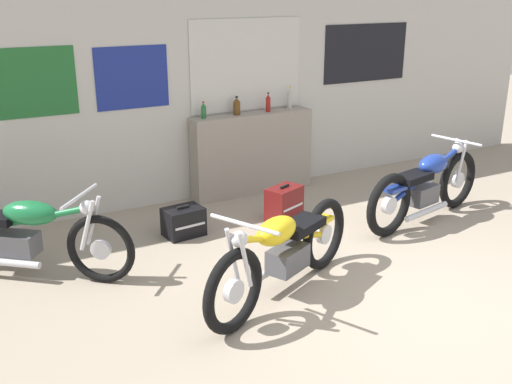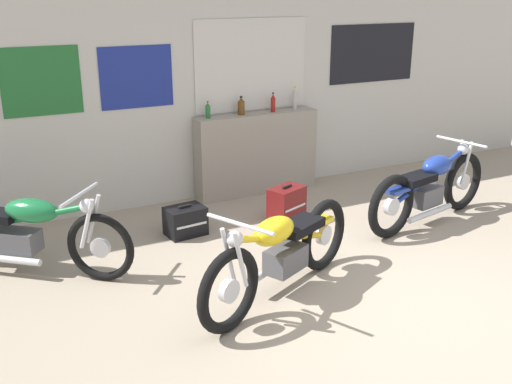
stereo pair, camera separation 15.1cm
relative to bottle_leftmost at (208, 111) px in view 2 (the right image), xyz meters
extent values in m
plane|color=gray|center=(0.47, -3.18, -1.12)|extent=(24.00, 24.00, 0.00)
cube|color=beige|center=(0.47, 0.16, 0.28)|extent=(10.00, 0.06, 2.80)
cube|color=silver|center=(0.65, 0.13, 0.49)|extent=(1.45, 0.01, 1.05)
cube|color=beige|center=(0.65, 0.12, 0.49)|extent=(1.51, 0.01, 1.11)
cube|color=black|center=(2.49, 0.13, 0.54)|extent=(1.36, 0.01, 0.77)
cube|color=navy|center=(-0.81, 0.13, 0.43)|extent=(0.84, 0.01, 0.70)
cube|color=#23662D|center=(-1.84, 0.13, 0.45)|extent=(0.83, 0.01, 0.73)
cube|color=gray|center=(0.65, -0.02, -0.61)|extent=(1.61, 0.28, 1.03)
cylinder|color=#23662D|center=(0.00, 0.00, -0.02)|extent=(0.06, 0.06, 0.15)
cone|color=#23662D|center=(0.00, 0.00, 0.08)|extent=(0.05, 0.05, 0.04)
cylinder|color=red|center=(0.00, 0.00, 0.11)|extent=(0.02, 0.02, 0.02)
cylinder|color=#5B3814|center=(0.44, 0.00, -0.01)|extent=(0.09, 0.09, 0.16)
cone|color=#5B3814|center=(0.44, 0.00, 0.10)|extent=(0.07, 0.07, 0.05)
cylinder|color=black|center=(0.44, 0.00, 0.13)|extent=(0.03, 0.03, 0.02)
cylinder|color=maroon|center=(0.87, -0.02, 0.00)|extent=(0.06, 0.06, 0.18)
cone|color=maroon|center=(0.87, -0.02, 0.11)|extent=(0.05, 0.05, 0.05)
cylinder|color=black|center=(0.87, -0.02, 0.14)|extent=(0.02, 0.02, 0.02)
cylinder|color=#B7B2A8|center=(1.21, 0.01, 0.01)|extent=(0.06, 0.06, 0.21)
cone|color=#B7B2A8|center=(1.21, 0.01, 0.15)|extent=(0.05, 0.05, 0.06)
cylinder|color=gold|center=(1.21, 0.01, 0.19)|extent=(0.02, 0.02, 0.02)
torus|color=black|center=(2.53, -1.68, -0.78)|extent=(0.70, 0.24, 0.69)
cylinder|color=silver|center=(2.53, -1.68, -0.78)|extent=(0.20, 0.11, 0.19)
torus|color=black|center=(1.24, -1.97, -0.78)|extent=(0.70, 0.24, 0.69)
cylinder|color=silver|center=(1.24, -1.97, -0.78)|extent=(0.20, 0.11, 0.19)
cube|color=#4C4C51|center=(1.82, -1.84, -0.79)|extent=(0.41, 0.29, 0.21)
cylinder|color=navy|center=(1.82, -1.84, -0.59)|extent=(1.19, 0.31, 0.43)
ellipsoid|color=navy|center=(1.99, -1.80, -0.47)|extent=(0.49, 0.33, 0.22)
cube|color=black|center=(1.63, -1.88, -0.55)|extent=(0.49, 0.33, 0.08)
cube|color=navy|center=(1.32, -1.95, -0.61)|extent=(0.29, 0.19, 0.04)
cylinder|color=silver|center=(2.46, -1.64, -0.52)|extent=(0.17, 0.07, 0.50)
cylinder|color=silver|center=(2.48, -1.75, -0.52)|extent=(0.17, 0.07, 0.50)
cylinder|color=silver|center=(2.40, -1.71, -0.27)|extent=(0.17, 0.63, 0.03)
sphere|color=silver|center=(2.46, -1.70, -0.37)|extent=(0.13, 0.13, 0.13)
cylinder|color=silver|center=(1.76, -2.00, -0.93)|extent=(0.72, 0.22, 0.06)
torus|color=black|center=(-1.03, -2.85, -0.78)|extent=(0.65, 0.37, 0.68)
cylinder|color=silver|center=(-1.03, -2.85, -0.78)|extent=(0.20, 0.14, 0.19)
torus|color=black|center=(0.20, -2.27, -0.78)|extent=(0.65, 0.37, 0.68)
cylinder|color=silver|center=(0.20, -2.27, -0.78)|extent=(0.20, 0.14, 0.19)
cube|color=#4C4C51|center=(-0.35, -2.53, -0.80)|extent=(0.44, 0.36, 0.21)
cylinder|color=yellow|center=(-0.35, -2.53, -0.59)|extent=(1.15, 0.58, 0.43)
ellipsoid|color=yellow|center=(-0.51, -2.61, -0.48)|extent=(0.52, 0.42, 0.22)
cube|color=black|center=(-0.17, -2.45, -0.56)|extent=(0.52, 0.42, 0.08)
cube|color=yellow|center=(0.13, -2.31, -0.62)|extent=(0.31, 0.24, 0.04)
cylinder|color=silver|center=(-0.94, -2.88, -0.53)|extent=(0.17, 0.10, 0.50)
cylinder|color=silver|center=(-0.99, -2.77, -0.53)|extent=(0.17, 0.10, 0.50)
cylinder|color=silver|center=(-0.91, -2.80, -0.28)|extent=(0.30, 0.59, 0.03)
sphere|color=silver|center=(-0.96, -2.82, -0.38)|extent=(0.13, 0.13, 0.13)
cylinder|color=silver|center=(-0.32, -2.37, -0.93)|extent=(0.71, 0.38, 0.06)
torus|color=black|center=(-1.71, -1.57, -0.80)|extent=(0.54, 0.47, 0.65)
cylinder|color=silver|center=(-1.71, -1.57, -0.80)|extent=(0.17, 0.16, 0.18)
cube|color=#4C4C51|center=(-2.36, -1.03, -0.81)|extent=(0.47, 0.45, 0.20)
cylinder|color=#196B38|center=(-2.36, -1.03, -0.62)|extent=(1.11, 0.94, 0.42)
ellipsoid|color=#196B38|center=(-2.21, -1.16, -0.50)|extent=(0.56, 0.52, 0.22)
cylinder|color=silver|center=(-1.73, -1.48, -0.55)|extent=(0.16, 0.14, 0.48)
cylinder|color=silver|center=(-1.81, -1.57, -0.55)|extent=(0.16, 0.14, 0.48)
cylinder|color=silver|center=(-1.83, -1.48, -0.31)|extent=(0.43, 0.51, 0.03)
sphere|color=silver|center=(-1.78, -1.51, -0.41)|extent=(0.13, 0.13, 0.13)
cube|color=black|center=(-0.67, -0.92, -0.97)|extent=(0.44, 0.34, 0.31)
cube|color=silver|center=(-0.65, -1.07, -0.97)|extent=(0.35, 0.04, 0.02)
cube|color=black|center=(-0.67, -0.92, -0.80)|extent=(0.14, 0.04, 0.02)
cube|color=maroon|center=(0.47, -1.10, -0.92)|extent=(0.48, 0.39, 0.41)
cube|color=silver|center=(0.52, -1.22, -0.92)|extent=(0.33, 0.14, 0.02)
cube|color=black|center=(0.47, -1.10, -0.70)|extent=(0.14, 0.08, 0.02)
camera|label=1|loc=(-2.81, -6.50, 1.43)|focal=42.00mm
camera|label=2|loc=(-2.68, -6.57, 1.43)|focal=42.00mm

